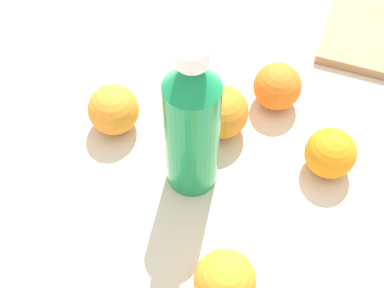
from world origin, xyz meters
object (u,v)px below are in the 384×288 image
orange_0 (114,110)px  orange_5 (221,112)px  orange_1 (330,153)px  orange_4 (225,280)px  orange_3 (277,87)px  water_bottle (192,125)px

orange_0 → orange_5: orange_5 is taller
orange_1 → orange_4: bearing=-94.1°
orange_1 → orange_3: (-0.13, 0.06, 0.00)m
orange_0 → orange_4: same height
orange_3 → orange_5: bearing=-113.5°
water_bottle → orange_0: 0.17m
orange_5 → orange_0: bearing=-146.4°
orange_1 → orange_5: 0.17m
water_bottle → orange_1: 0.22m
orange_4 → orange_5: size_ratio=0.94×
orange_1 → orange_0: bearing=-158.1°
water_bottle → orange_5: size_ratio=3.17×
orange_3 → orange_1: bearing=-26.9°
orange_0 → orange_4: size_ratio=1.01×
orange_1 → orange_3: size_ratio=0.98×
orange_1 → orange_3: orange_3 is taller
orange_0 → orange_1: size_ratio=1.05×
orange_1 → orange_5: bearing=-169.2°
water_bottle → orange_5: 0.13m
orange_1 → orange_4: 0.25m
orange_3 → orange_4: bearing=-70.8°
orange_0 → orange_5: size_ratio=0.94×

